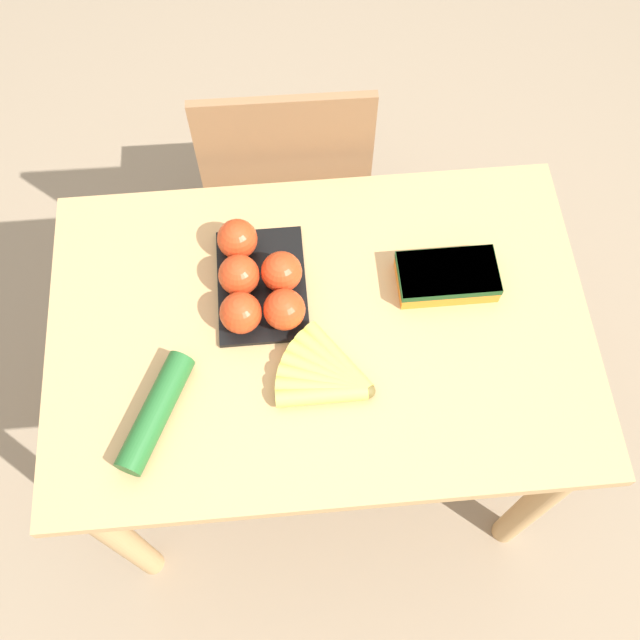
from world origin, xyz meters
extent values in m
plane|color=gray|center=(0.00, 0.00, 0.00)|extent=(12.00, 12.00, 0.00)
cube|color=tan|center=(0.00, 0.00, 0.74)|extent=(1.06, 0.70, 0.03)
cylinder|color=tan|center=(-0.47, -0.29, 0.36)|extent=(0.06, 0.06, 0.72)
cylinder|color=tan|center=(0.47, -0.29, 0.36)|extent=(0.06, 0.06, 0.72)
cylinder|color=tan|center=(-0.47, 0.29, 0.36)|extent=(0.06, 0.06, 0.72)
cylinder|color=tan|center=(0.47, 0.29, 0.36)|extent=(0.06, 0.06, 0.72)
cube|color=#8E6642|center=(-0.04, 0.62, 0.45)|extent=(0.43, 0.41, 0.03)
cube|color=#8E6642|center=(-0.04, 0.43, 0.69)|extent=(0.39, 0.03, 0.46)
cylinder|color=#8E6642|center=(0.15, 0.78, 0.22)|extent=(0.04, 0.04, 0.44)
cylinder|color=#8E6642|center=(-0.21, 0.79, 0.22)|extent=(0.04, 0.04, 0.44)
cylinder|color=#8E6642|center=(0.14, 0.44, 0.22)|extent=(0.04, 0.04, 0.44)
cylinder|color=#8E6642|center=(-0.22, 0.45, 0.22)|extent=(0.04, 0.04, 0.44)
sphere|color=brown|center=(0.07, -0.15, 0.77)|extent=(0.03, 0.03, 0.03)
cylinder|color=#CCC651|center=(0.03, -0.08, 0.77)|extent=(0.13, 0.16, 0.03)
cylinder|color=#CCC651|center=(0.02, -0.09, 0.77)|extent=(0.14, 0.14, 0.03)
cylinder|color=#CCC651|center=(0.01, -0.10, 0.77)|extent=(0.16, 0.13, 0.03)
cylinder|color=#CCC651|center=(0.00, -0.11, 0.77)|extent=(0.17, 0.11, 0.03)
cylinder|color=#CCC651|center=(-0.01, -0.12, 0.77)|extent=(0.17, 0.08, 0.03)
cylinder|color=#CCC651|center=(-0.01, -0.13, 0.77)|extent=(0.17, 0.06, 0.03)
cylinder|color=#CCC651|center=(-0.01, -0.15, 0.77)|extent=(0.17, 0.03, 0.03)
cube|color=black|center=(-0.11, 0.10, 0.76)|extent=(0.18, 0.26, 0.01)
sphere|color=red|center=(-0.15, 0.02, 0.80)|extent=(0.08, 0.08, 0.08)
sphere|color=red|center=(-0.07, 0.02, 0.80)|extent=(0.08, 0.08, 0.08)
sphere|color=red|center=(-0.15, 0.10, 0.80)|extent=(0.08, 0.08, 0.08)
sphere|color=red|center=(-0.07, 0.10, 0.80)|extent=(0.08, 0.08, 0.08)
sphere|color=red|center=(-0.15, 0.18, 0.80)|extent=(0.08, 0.08, 0.08)
cube|color=orange|center=(0.26, 0.08, 0.78)|extent=(0.19, 0.11, 0.05)
cube|color=#19471E|center=(0.26, 0.08, 0.79)|extent=(0.20, 0.11, 0.02)
cylinder|color=#236028|center=(-0.31, -0.16, 0.78)|extent=(0.15, 0.23, 0.05)
camera|label=1|loc=(-0.06, -0.63, 2.06)|focal=42.00mm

